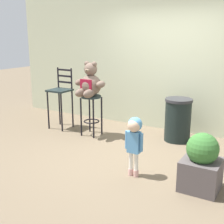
{
  "coord_description": "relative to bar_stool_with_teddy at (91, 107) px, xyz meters",
  "views": [
    {
      "loc": [
        2.09,
        -4.12,
        1.92
      ],
      "look_at": [
        -0.36,
        0.05,
        0.67
      ],
      "focal_mm": 48.03,
      "sensor_mm": 36.0,
      "label": 1
    }
  ],
  "objects": [
    {
      "name": "building_wall",
      "position": [
        1.12,
        1.24,
        1.12
      ],
      "size": [
        7.62,
        0.3,
        3.36
      ],
      "primitive_type": "cube",
      "color": "beige",
      "rests_on": "ground_plane"
    },
    {
      "name": "trash_bin",
      "position": [
        1.56,
        0.54,
        -0.16
      ],
      "size": [
        0.5,
        0.5,
        0.8
      ],
      "color": "black",
      "rests_on": "ground_plane"
    },
    {
      "name": "child_walking",
      "position": [
        1.51,
        -1.17,
        0.05
      ],
      "size": [
        0.27,
        0.21,
        0.85
      ],
      "rotation": [
        0.0,
        0.0,
        2.14
      ],
      "color": "#D9A39C",
      "rests_on": "ground_plane"
    },
    {
      "name": "ground_plane",
      "position": [
        1.12,
        -0.54,
        -0.56
      ],
      "size": [
        24.0,
        24.0,
        0.0
      ],
      "primitive_type": "plane",
      "color": "brown"
    },
    {
      "name": "bar_chair_empty",
      "position": [
        -0.83,
        0.08,
        0.17
      ],
      "size": [
        0.42,
        0.42,
        1.25
      ],
      "color": "#1C2829",
      "rests_on": "ground_plane"
    },
    {
      "name": "teddy_bear",
      "position": [
        0.0,
        -0.03,
        0.47
      ],
      "size": [
        0.62,
        0.56,
        0.65
      ],
      "color": "brown",
      "rests_on": "bar_stool_with_teddy"
    },
    {
      "name": "planter_with_shrub",
      "position": [
        2.41,
        -1.07,
        -0.22
      ],
      "size": [
        0.47,
        0.47,
        0.75
      ],
      "color": "#504849",
      "rests_on": "ground_plane"
    },
    {
      "name": "bar_stool_with_teddy",
      "position": [
        0.0,
        0.0,
        0.0
      ],
      "size": [
        0.38,
        0.38,
        0.79
      ],
      "color": "#1C2829",
      "rests_on": "ground_plane"
    }
  ]
}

